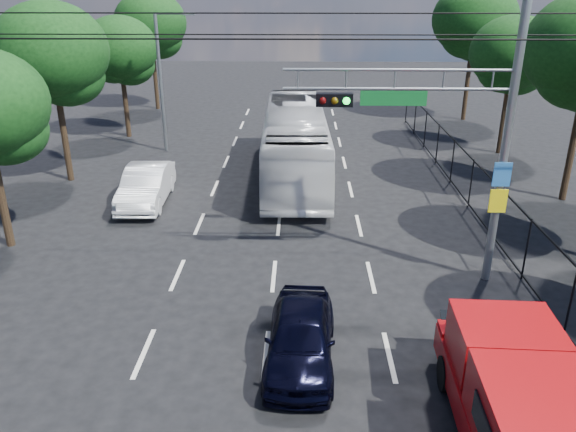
{
  "coord_description": "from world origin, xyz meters",
  "views": [
    {
      "loc": [
        0.81,
        -7.31,
        8.36
      ],
      "look_at": [
        0.49,
        6.11,
        2.8
      ],
      "focal_mm": 35.0,
      "sensor_mm": 36.0,
      "label": 1
    }
  ],
  "objects_px": {
    "white_bus": "(295,143)",
    "white_van": "(146,185)",
    "red_pickup": "(524,406)",
    "signal_mast": "(466,108)",
    "navy_hatchback": "(301,337)"
  },
  "relations": [
    {
      "from": "white_bus",
      "to": "white_van",
      "type": "height_order",
      "value": "white_bus"
    },
    {
      "from": "red_pickup",
      "to": "white_bus",
      "type": "bearing_deg",
      "value": 104.83
    },
    {
      "from": "signal_mast",
      "to": "red_pickup",
      "type": "distance_m",
      "value": 8.12
    },
    {
      "from": "red_pickup",
      "to": "navy_hatchback",
      "type": "height_order",
      "value": "red_pickup"
    },
    {
      "from": "signal_mast",
      "to": "navy_hatchback",
      "type": "bearing_deg",
      "value": -136.75
    },
    {
      "from": "signal_mast",
      "to": "white_bus",
      "type": "height_order",
      "value": "signal_mast"
    },
    {
      "from": "signal_mast",
      "to": "white_bus",
      "type": "relative_size",
      "value": 0.81
    },
    {
      "from": "signal_mast",
      "to": "white_bus",
      "type": "xyz_separation_m",
      "value": [
        -4.75,
        9.69,
        -3.61
      ]
    },
    {
      "from": "signal_mast",
      "to": "navy_hatchback",
      "type": "distance_m",
      "value": 7.62
    },
    {
      "from": "white_bus",
      "to": "white_van",
      "type": "relative_size",
      "value": 2.54
    },
    {
      "from": "signal_mast",
      "to": "red_pickup",
      "type": "height_order",
      "value": "signal_mast"
    },
    {
      "from": "navy_hatchback",
      "to": "white_van",
      "type": "xyz_separation_m",
      "value": [
        -6.34,
        10.34,
        0.08
      ]
    },
    {
      "from": "red_pickup",
      "to": "white_bus",
      "type": "xyz_separation_m",
      "value": [
        -4.42,
        16.7,
        0.46
      ]
    },
    {
      "from": "white_bus",
      "to": "signal_mast",
      "type": "bearing_deg",
      "value": -65.3
    },
    {
      "from": "navy_hatchback",
      "to": "white_van",
      "type": "distance_m",
      "value": 12.12
    }
  ]
}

